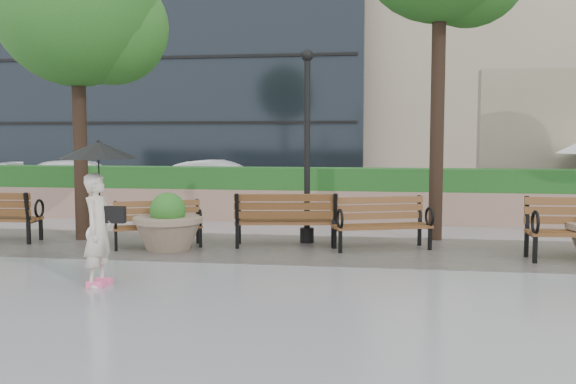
# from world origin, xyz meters

# --- Properties ---
(ground) EXTENTS (100.00, 100.00, 0.00)m
(ground) POSITION_xyz_m (0.00, 0.00, 0.00)
(ground) COLOR gray
(ground) RESTS_ON ground
(cobble_strip) EXTENTS (28.00, 3.20, 0.01)m
(cobble_strip) POSITION_xyz_m (0.00, 3.00, 0.01)
(cobble_strip) COLOR #383330
(cobble_strip) RESTS_ON ground
(hedge_wall) EXTENTS (24.00, 0.80, 1.35)m
(hedge_wall) POSITION_xyz_m (0.00, 7.00, 0.66)
(hedge_wall) COLOR #967061
(hedge_wall) RESTS_ON ground
(asphalt_street) EXTENTS (40.00, 7.00, 0.00)m
(asphalt_street) POSITION_xyz_m (0.00, 11.00, 0.00)
(asphalt_street) COLOR black
(asphalt_street) RESTS_ON ground
(bench_1) EXTENTS (1.77, 1.26, 0.89)m
(bench_1) POSITION_xyz_m (-2.44, 2.73, 0.26)
(bench_1) COLOR brown
(bench_1) RESTS_ON ground
(bench_2) EXTENTS (2.05, 1.07, 1.05)m
(bench_2) POSITION_xyz_m (-0.02, 3.21, 0.31)
(bench_2) COLOR brown
(bench_2) RESTS_ON ground
(bench_3) EXTENTS (1.95, 1.28, 0.98)m
(bench_3) POSITION_xyz_m (1.81, 3.15, 0.29)
(bench_3) COLOR brown
(bench_3) RESTS_ON ground
(planter_left) EXTENTS (1.30, 1.30, 1.09)m
(planter_left) POSITION_xyz_m (-2.15, 2.51, 0.43)
(planter_left) COLOR #7F6B56
(planter_left) RESTS_ON ground
(lamppost) EXTENTS (0.28, 0.28, 3.84)m
(lamppost) POSITION_xyz_m (0.33, 3.71, 1.68)
(lamppost) COLOR black
(lamppost) RESTS_ON ground
(tree_0) EXTENTS (3.43, 3.33, 6.47)m
(tree_0) POSITION_xyz_m (-4.17, 3.50, 4.68)
(tree_0) COLOR black
(tree_0) RESTS_ON ground
(car_left) EXTENTS (5.15, 3.13, 1.40)m
(car_left) POSITION_xyz_m (-7.29, 9.67, 0.70)
(car_left) COLOR white
(car_left) RESTS_ON ground
(car_right) EXTENTS (4.31, 1.86, 1.38)m
(car_right) POSITION_xyz_m (-3.24, 10.55, 0.69)
(car_right) COLOR white
(car_right) RESTS_ON ground
(pedestrian) EXTENTS (1.12, 1.12, 2.06)m
(pedestrian) POSITION_xyz_m (-2.17, -0.38, 1.26)
(pedestrian) COLOR beige
(pedestrian) RESTS_ON ground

